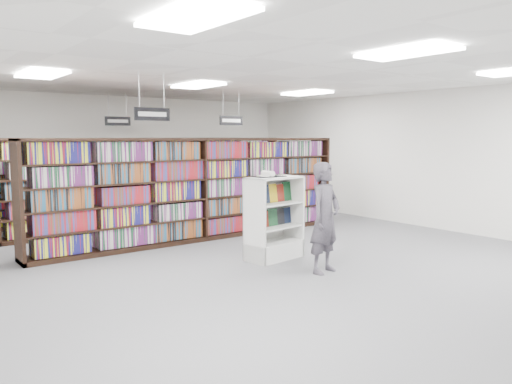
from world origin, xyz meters
TOP-DOWN VIEW (x-y plane):
  - floor at (0.00, 0.00)m, footprint 12.00×12.00m
  - ceiling at (0.00, 0.00)m, footprint 10.00×12.00m
  - wall_back at (0.00, 6.00)m, footprint 10.00×0.10m
  - wall_right at (5.00, 0.00)m, footprint 0.10×12.00m
  - bookshelf_row_near at (0.00, 2.00)m, footprint 7.00×0.60m
  - bookshelf_row_mid at (0.00, 4.00)m, footprint 7.00×0.60m
  - bookshelf_row_far at (0.00, 5.70)m, footprint 7.00×0.60m
  - aisle_sign_left at (-1.50, 1.00)m, footprint 0.65×0.02m
  - aisle_sign_right at (1.50, 3.00)m, footprint 0.65×0.02m
  - aisle_sign_center at (-0.50, 5.00)m, footprint 0.65×0.02m
  - troffer_front_left at (-3.00, -3.00)m, footprint 0.60×1.20m
  - troffer_front_center at (0.00, -3.00)m, footprint 0.60×1.20m
  - troffer_back_left at (-3.00, 2.00)m, footprint 0.60×1.20m
  - troffer_back_center at (0.00, 2.00)m, footprint 0.60×1.20m
  - troffer_back_right at (3.00, 2.00)m, footprint 0.60×1.20m
  - endcap_display at (0.16, -0.21)m, footprint 1.09×0.65m
  - open_book at (0.09, -0.18)m, footprint 0.57×0.34m
  - shopper at (0.24, -1.41)m, footprint 0.71×0.54m

SIDE VIEW (x-z plane):
  - floor at x=0.00m, z-range 0.00..0.00m
  - endcap_display at x=0.16m, z-range -0.23..1.21m
  - shopper at x=0.24m, z-range 0.00..1.74m
  - bookshelf_row_near at x=0.00m, z-range 0.00..2.10m
  - bookshelf_row_mid at x=0.00m, z-range 0.00..2.10m
  - bookshelf_row_far at x=0.00m, z-range 0.00..2.10m
  - open_book at x=0.09m, z-range 1.41..1.54m
  - wall_back at x=0.00m, z-range 0.00..3.20m
  - wall_right at x=5.00m, z-range 0.00..3.20m
  - aisle_sign_left at x=-1.50m, z-range 2.13..2.93m
  - aisle_sign_right at x=1.50m, z-range 2.13..2.93m
  - aisle_sign_center at x=-0.50m, z-range 2.13..2.93m
  - troffer_front_left at x=-3.00m, z-range 3.14..3.18m
  - troffer_front_center at x=0.00m, z-range 3.14..3.18m
  - troffer_back_left at x=-3.00m, z-range 3.14..3.18m
  - troffer_back_center at x=0.00m, z-range 3.14..3.18m
  - troffer_back_right at x=3.00m, z-range 3.14..3.18m
  - ceiling at x=0.00m, z-range 3.15..3.25m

